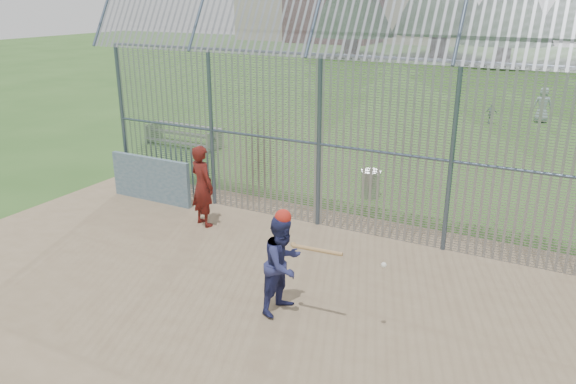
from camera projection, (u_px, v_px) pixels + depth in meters
The scene contains 12 objects.
ground at pixel (238, 288), 10.58m from camera, with size 120.00×120.00×0.00m, color #2D511E.
dirt_infield at pixel (223, 299), 10.16m from camera, with size 14.00×10.00×0.02m, color #756047.
dugout_wall at pixel (151, 179), 14.84m from camera, with size 2.50×0.12×1.20m, color #38566B.
batter at pixel (283, 264), 9.53m from camera, with size 0.85×0.66×1.75m, color navy.
onlooker at pixel (202, 186), 13.14m from camera, with size 0.71×0.47×1.95m, color maroon.
bg_kid_standing at pixel (543, 105), 24.11m from camera, with size 0.74×0.48×1.51m, color gray.
bg_kid_seated at pixel (491, 114), 23.88m from camera, with size 0.52×0.22×0.88m, color gray.
batting_gear at pixel (290, 224), 9.19m from camera, with size 1.95×0.36×0.64m.
trash_can at pixel (371, 184), 15.23m from camera, with size 0.56×0.56×0.82m.
bleacher at pixel (184, 135), 20.42m from camera, with size 3.00×0.95×0.72m.
backstop_fence at pixel (395, 138), 11.85m from camera, with size 20.09×0.81×5.30m.
distant_buildings at pixel (332, 9), 66.69m from camera, with size 26.50×10.50×8.00m.
Camera 1 is at (5.26, -7.83, 5.22)m, focal length 35.00 mm.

